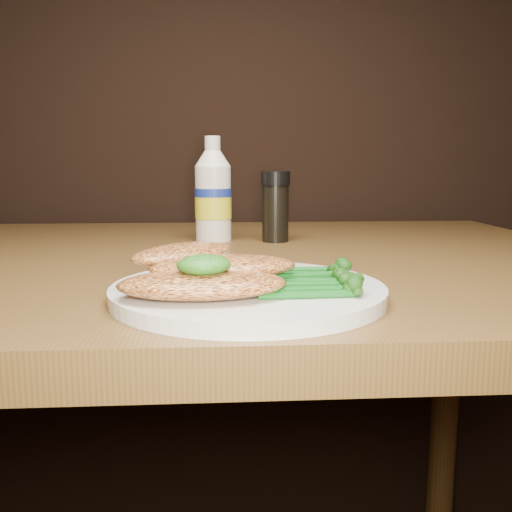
{
  "coord_description": "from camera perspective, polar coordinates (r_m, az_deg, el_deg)",
  "views": [
    {
      "loc": [
        0.06,
        0.28,
        0.87
      ],
      "look_at": [
        0.09,
        0.79,
        0.79
      ],
      "focal_mm": 39.63,
      "sensor_mm": 36.0,
      "label": 1
    }
  ],
  "objects": [
    {
      "name": "chicken_front",
      "position": [
        0.47,
        -5.43,
        -2.85
      ],
      "size": [
        0.14,
        0.08,
        0.02
      ],
      "primitive_type": "ellipsoid",
      "rotation": [
        0.0,
        0.0,
        0.05
      ],
      "color": "#D18542",
      "rests_on": "plate"
    },
    {
      "name": "pesto_front",
      "position": [
        0.46,
        -5.29,
        -0.89
      ],
      "size": [
        0.06,
        0.05,
        0.02
      ],
      "primitive_type": "ellipsoid",
      "rotation": [
        0.0,
        0.0,
        0.33
      ],
      "color": "#07350A",
      "rests_on": "chicken_front"
    },
    {
      "name": "broccolini_bundle",
      "position": [
        0.5,
        4.71,
        -2.14
      ],
      "size": [
        0.14,
        0.12,
        0.02
      ],
      "primitive_type": null,
      "rotation": [
        0.0,
        0.0,
        -0.24
      ],
      "color": "#135719",
      "rests_on": "plate"
    },
    {
      "name": "mayo_bottle",
      "position": [
        0.89,
        -4.36,
        6.75
      ],
      "size": [
        0.07,
        0.07,
        0.16
      ],
      "primitive_type": null,
      "rotation": [
        0.0,
        0.0,
        -0.27
      ],
      "color": "white",
      "rests_on": "dining_table"
    },
    {
      "name": "dining_table",
      "position": [
        0.92,
        -7.65,
        -23.56
      ],
      "size": [
        1.2,
        0.8,
        0.75
      ],
      "primitive_type": null,
      "color": "#4A3416",
      "rests_on": "floor"
    },
    {
      "name": "plate",
      "position": [
        0.52,
        -0.8,
        -3.64
      ],
      "size": [
        0.25,
        0.25,
        0.01
      ],
      "primitive_type": "cylinder",
      "color": "white",
      "rests_on": "dining_table"
    },
    {
      "name": "chicken_back",
      "position": [
        0.54,
        -7.34,
        0.29
      ],
      "size": [
        0.12,
        0.12,
        0.02
      ],
      "primitive_type": "ellipsoid",
      "rotation": [
        0.0,
        0.0,
        0.81
      ],
      "color": "#D18542",
      "rests_on": "plate"
    },
    {
      "name": "pepper_grinder",
      "position": [
        0.88,
        1.98,
        4.99
      ],
      "size": [
        0.06,
        0.06,
        0.11
      ],
      "primitive_type": null,
      "rotation": [
        0.0,
        0.0,
        0.33
      ],
      "color": "black",
      "rests_on": "dining_table"
    },
    {
      "name": "chicken_mid",
      "position": [
        0.5,
        -3.34,
        -1.1
      ],
      "size": [
        0.14,
        0.08,
        0.02
      ],
      "primitive_type": "ellipsoid",
      "rotation": [
        0.0,
        0.0,
        0.13
      ],
      "color": "#D18542",
      "rests_on": "plate"
    }
  ]
}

